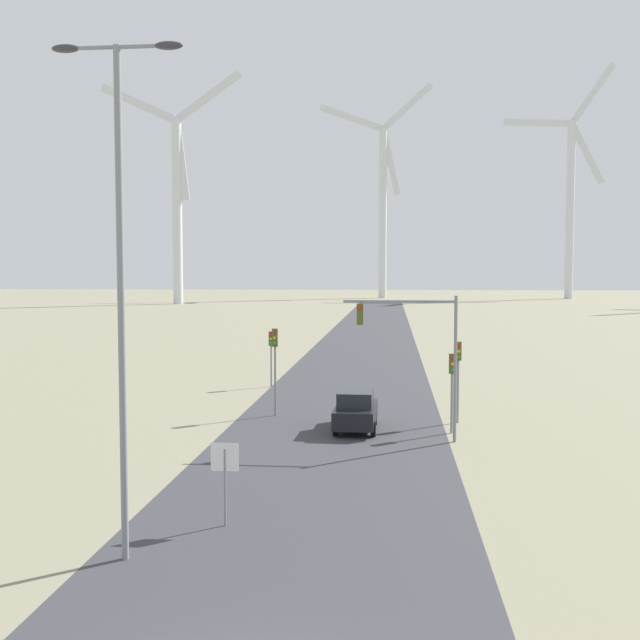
% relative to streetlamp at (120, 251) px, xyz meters
% --- Properties ---
extents(road_surface, '(10.00, 240.00, 0.01)m').
position_rel_streetlamp_xyz_m(road_surface, '(4.10, 41.95, -7.71)').
color(road_surface, '#38383D').
rests_on(road_surface, ground).
extents(streetlamp, '(3.26, 0.32, 12.72)m').
position_rel_streetlamp_xyz_m(streetlamp, '(0.00, 0.00, 0.00)').
color(streetlamp, gray).
rests_on(streetlamp, ground).
extents(stop_sign_near, '(0.81, 0.07, 2.39)m').
position_rel_streetlamp_xyz_m(stop_sign_near, '(1.96, 2.67, -6.04)').
color(stop_sign_near, gray).
rests_on(stop_sign_near, ground).
extents(traffic_light_post_near_left, '(0.28, 0.34, 4.40)m').
position_rel_streetlamp_xyz_m(traffic_light_post_near_left, '(0.83, 19.02, -4.50)').
color(traffic_light_post_near_left, gray).
rests_on(traffic_light_post_near_left, ground).
extents(traffic_light_post_near_right, '(0.28, 0.34, 3.59)m').
position_rel_streetlamp_xyz_m(traffic_light_post_near_right, '(9.34, 15.70, -5.07)').
color(traffic_light_post_near_right, gray).
rests_on(traffic_light_post_near_right, ground).
extents(traffic_light_post_mid_left, '(0.28, 0.33, 3.49)m').
position_rel_streetlamp_xyz_m(traffic_light_post_mid_left, '(-0.91, 28.49, -5.14)').
color(traffic_light_post_mid_left, gray).
rests_on(traffic_light_post_mid_left, ground).
extents(traffic_light_post_mid_right, '(0.28, 0.34, 3.91)m').
position_rel_streetlamp_xyz_m(traffic_light_post_mid_right, '(9.81, 18.08, -4.85)').
color(traffic_light_post_mid_right, gray).
rests_on(traffic_light_post_mid_right, ground).
extents(traffic_light_mast_overhead, '(4.82, 0.35, 6.22)m').
position_rel_streetlamp_xyz_m(traffic_light_mast_overhead, '(7.69, 13.97, -3.26)').
color(traffic_light_mast_overhead, gray).
rests_on(traffic_light_mast_overhead, ground).
extents(car_approaching, '(1.92, 4.15, 1.83)m').
position_rel_streetlamp_xyz_m(car_approaching, '(5.03, 15.95, -6.80)').
color(car_approaching, black).
rests_on(car_approaching, ground).
extents(wind_turbine_left, '(31.68, 4.72, 53.00)m').
position_rel_streetlamp_xyz_m(wind_turbine_left, '(-42.26, 150.11, 18.13)').
color(wind_turbine_left, silver).
rests_on(wind_turbine_left, ground).
extents(wind_turbine_center, '(31.63, 8.03, 60.60)m').
position_rel_streetlamp_xyz_m(wind_turbine_center, '(3.98, 194.95, 21.23)').
color(wind_turbine_center, silver).
rests_on(wind_turbine_center, ground).
extents(wind_turbine_right, '(28.69, 5.72, 63.08)m').
position_rel_streetlamp_xyz_m(wind_turbine_right, '(55.01, 193.33, 21.29)').
color(wind_turbine_right, silver).
rests_on(wind_turbine_right, ground).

